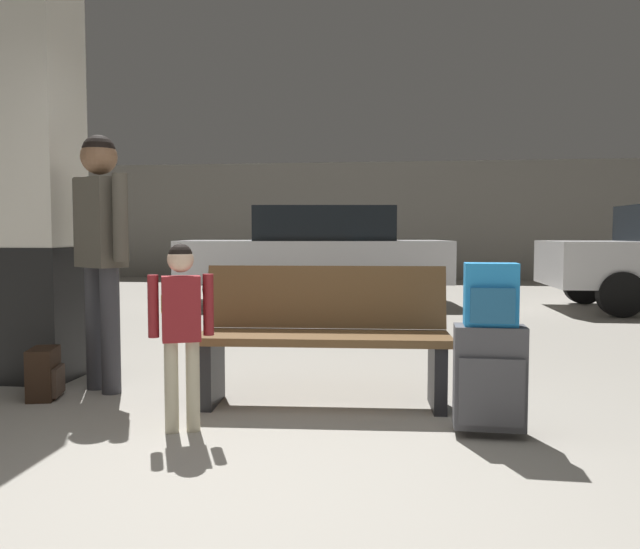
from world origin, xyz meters
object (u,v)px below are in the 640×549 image
at_px(child, 181,317).
at_px(backpack_dark_floor, 45,374).
at_px(suitcase, 489,378).
at_px(backpack_bright, 491,295).
at_px(adult, 101,234).
at_px(bench, 324,336).
at_px(parked_car_far, 317,252).
at_px(structural_pillar, 35,184).

relative_size(child, backpack_dark_floor, 3.08).
bearing_deg(suitcase, backpack_bright, -87.94).
relative_size(backpack_bright, child, 0.32).
bearing_deg(child, backpack_bright, 4.69).
xyz_separation_m(backpack_bright, adult, (-2.54, 0.68, 0.33)).
bearing_deg(bench, child, -135.70).
xyz_separation_m(child, backpack_dark_floor, (-1.15, 0.58, -0.48)).
bearing_deg(backpack_bright, parked_car_far, 105.49).
xyz_separation_m(backpack_bright, backpack_dark_floor, (-2.84, 0.44, -0.60)).
relative_size(structural_pillar, bench, 1.82).
relative_size(structural_pillar, adult, 1.67).
height_order(child, backpack_dark_floor, child).
bearing_deg(backpack_dark_floor, bench, 3.71).
relative_size(suitcase, backpack_dark_floor, 1.78).
xyz_separation_m(backpack_bright, parked_car_far, (-1.78, 6.42, 0.03)).
distance_m(suitcase, child, 1.72).
height_order(structural_pillar, backpack_bright, structural_pillar).
bearing_deg(parked_car_far, backpack_bright, -74.51).
relative_size(bench, child, 1.55).
height_order(suitcase, child, child).
bearing_deg(adult, bench, -4.59).
xyz_separation_m(structural_pillar, parked_car_far, (1.42, 5.42, -0.67)).
distance_m(structural_pillar, backpack_bright, 3.43).
height_order(structural_pillar, suitcase, structural_pillar).
height_order(adult, backpack_dark_floor, adult).
bearing_deg(adult, structural_pillar, 154.21).
bearing_deg(bench, backpack_dark_floor, -176.29).
relative_size(bench, backpack_bright, 4.79).
bearing_deg(backpack_dark_floor, suitcase, -8.75).
relative_size(bench, parked_car_far, 0.38).
height_order(structural_pillar, child, structural_pillar).
distance_m(suitcase, backpack_dark_floor, 2.87).
xyz_separation_m(structural_pillar, backpack_dark_floor, (0.37, -0.57, -1.31)).
bearing_deg(backpack_dark_floor, backpack_bright, -8.76).
relative_size(child, parked_car_far, 0.24).
bearing_deg(parked_car_far, bench, -82.15).
bearing_deg(backpack_bright, bench, 150.13).
xyz_separation_m(adult, backpack_dark_floor, (-0.29, -0.25, -0.93)).
bearing_deg(adult, child, -43.80).
bearing_deg(parked_car_far, structural_pillar, -104.74).
distance_m(bench, adult, 1.71).
bearing_deg(backpack_dark_floor, structural_pillar, 122.94).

